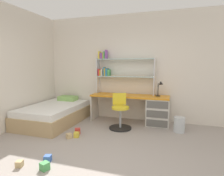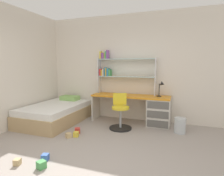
# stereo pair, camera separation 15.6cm
# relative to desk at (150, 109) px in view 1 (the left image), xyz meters

# --- Properties ---
(ground_plane) EXTENTS (5.84, 6.32, 0.02)m
(ground_plane) POSITION_rel_desk_xyz_m (-0.52, -2.36, -0.41)
(ground_plane) COLOR #9E938C
(room_shell) EXTENTS (5.84, 6.32, 2.80)m
(room_shell) POSITION_rel_desk_xyz_m (-1.80, -1.07, 1.00)
(room_shell) COLOR silver
(room_shell) RESTS_ON ground_plane
(desk) EXTENTS (1.97, 0.55, 0.71)m
(desk) POSITION_rel_desk_xyz_m (0.00, 0.00, 0.00)
(desk) COLOR orange
(desk) RESTS_ON ground_plane
(bookshelf_hutch) EXTENTS (1.54, 0.22, 1.16)m
(bookshelf_hutch) POSITION_rel_desk_xyz_m (-0.92, 0.16, 0.97)
(bookshelf_hutch) COLOR silver
(bookshelf_hutch) RESTS_ON desk
(desk_lamp) EXTENTS (0.20, 0.17, 0.38)m
(desk_lamp) POSITION_rel_desk_xyz_m (0.24, 0.03, 0.56)
(desk_lamp) COLOR black
(desk_lamp) RESTS_ON desk
(swivel_chair) EXTENTS (0.52, 0.52, 0.81)m
(swivel_chair) POSITION_rel_desk_xyz_m (-0.62, -0.52, -0.07)
(swivel_chair) COLOR black
(swivel_chair) RESTS_ON ground_plane
(bed_platform) EXTENTS (1.19, 1.85, 0.58)m
(bed_platform) POSITION_rel_desk_xyz_m (-2.33, -0.63, -0.16)
(bed_platform) COLOR tan
(bed_platform) RESTS_ON ground_plane
(waste_bin) EXTENTS (0.24, 0.24, 0.33)m
(waste_bin) POSITION_rel_desk_xyz_m (0.69, -0.37, -0.23)
(waste_bin) COLOR silver
(waste_bin) RESTS_ON ground_plane
(toy_block_natural_0) EXTENTS (0.13, 0.13, 0.10)m
(toy_block_natural_0) POSITION_rel_desk_xyz_m (-1.44, -1.43, -0.35)
(toy_block_natural_0) COLOR tan
(toy_block_natural_0) RESTS_ON ground_plane
(toy_block_green_1) EXTENTS (0.14, 0.14, 0.11)m
(toy_block_green_1) POSITION_rel_desk_xyz_m (-1.18, -2.54, -0.34)
(toy_block_green_1) COLOR #479E51
(toy_block_green_1) RESTS_ON ground_plane
(toy_block_yellow_2) EXTENTS (0.13, 0.13, 0.10)m
(toy_block_yellow_2) POSITION_rel_desk_xyz_m (-1.33, -1.33, -0.34)
(toy_block_yellow_2) COLOR gold
(toy_block_yellow_2) RESTS_ON ground_plane
(toy_block_blue_3) EXTENTS (0.12, 0.12, 0.10)m
(toy_block_blue_3) POSITION_rel_desk_xyz_m (-1.28, -2.33, -0.35)
(toy_block_blue_3) COLOR #3860B7
(toy_block_blue_3) RESTS_ON ground_plane
(toy_block_red_4) EXTENTS (0.16, 0.16, 0.11)m
(toy_block_red_4) POSITION_rel_desk_xyz_m (-1.40, -1.14, -0.34)
(toy_block_red_4) COLOR red
(toy_block_red_4) RESTS_ON ground_plane
(toy_block_natural_5) EXTENTS (0.11, 0.11, 0.09)m
(toy_block_natural_5) POSITION_rel_desk_xyz_m (-1.58, -2.58, -0.35)
(toy_block_natural_5) COLOR tan
(toy_block_natural_5) RESTS_ON ground_plane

